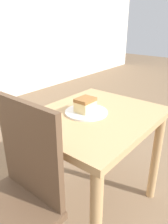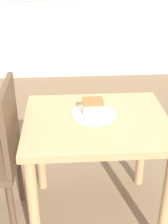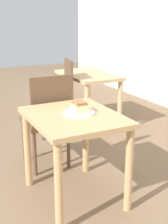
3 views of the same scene
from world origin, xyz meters
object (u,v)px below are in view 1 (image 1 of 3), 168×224
chair_near_window (13,200)px  plate (86,112)px  dining_table_near (94,134)px  cake_slice (85,105)px

chair_near_window → plate: bearing=95.3°
chair_near_window → plate: chair_near_window is taller
dining_table_near → plate: (-0.01, 0.05, 0.14)m
plate → chair_near_window: bearing=-174.7°
dining_table_near → chair_near_window: (-0.60, -0.01, -0.08)m
dining_table_near → cake_slice: (-0.02, 0.05, 0.19)m
dining_table_near → plate: size_ratio=3.16×
dining_table_near → cake_slice: 0.19m
plate → dining_table_near: bearing=-74.1°
dining_table_near → chair_near_window: bearing=-179.4°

